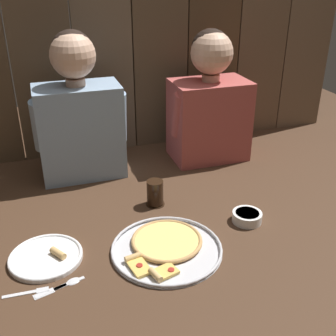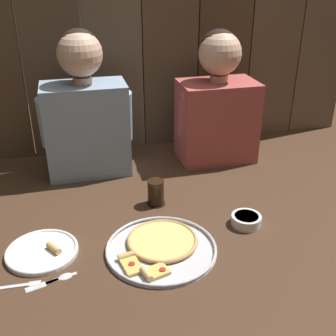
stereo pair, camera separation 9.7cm
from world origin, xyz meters
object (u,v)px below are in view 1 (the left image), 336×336
(diner_right, at_px, (210,102))
(drinking_glass, at_px, (155,193))
(dinner_plate, at_px, (46,257))
(pizza_tray, at_px, (166,246))
(dipping_bowl, at_px, (247,216))
(diner_left, at_px, (79,112))

(diner_right, bearing_deg, drinking_glass, -136.29)
(diner_right, bearing_deg, dinner_plate, -144.58)
(dinner_plate, xyz_separation_m, diner_right, (0.80, 0.57, 0.27))
(pizza_tray, relative_size, diner_right, 0.61)
(dinner_plate, xyz_separation_m, drinking_glass, (0.43, 0.21, 0.04))
(drinking_glass, bearing_deg, dipping_bowl, -37.43)
(dinner_plate, distance_m, diner_right, 1.02)
(dipping_bowl, relative_size, diner_right, 0.18)
(pizza_tray, distance_m, diner_left, 0.72)
(pizza_tray, height_order, dinner_plate, dinner_plate)
(pizza_tray, relative_size, diner_left, 0.59)
(pizza_tray, distance_m, drinking_glass, 0.29)
(dinner_plate, bearing_deg, drinking_glass, 26.57)
(pizza_tray, xyz_separation_m, diner_right, (0.42, 0.64, 0.27))
(pizza_tray, bearing_deg, diner_left, 106.07)
(dinner_plate, relative_size, diner_right, 0.39)
(drinking_glass, relative_size, diner_left, 0.17)
(dipping_bowl, xyz_separation_m, diner_left, (-0.52, 0.57, 0.27))
(pizza_tray, bearing_deg, dipping_bowl, 10.67)
(dinner_plate, height_order, diner_left, diner_left)
(pizza_tray, xyz_separation_m, dipping_bowl, (0.33, 0.06, 0.01))
(pizza_tray, xyz_separation_m, drinking_glass, (0.05, 0.28, 0.04))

